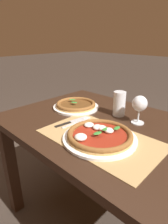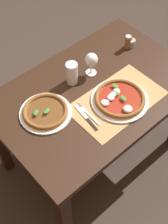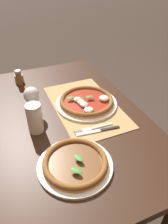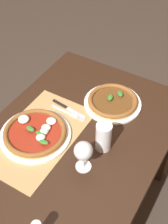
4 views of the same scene
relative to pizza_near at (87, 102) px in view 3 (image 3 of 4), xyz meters
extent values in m
plane|color=#382D26|center=(-0.04, 0.16, -0.76)|extent=(24.00, 24.00, 0.00)
cube|color=black|center=(-0.04, 0.16, -0.04)|extent=(1.24, 0.81, 0.04)
cube|color=black|center=(0.52, -0.19, -0.41)|extent=(0.07, 0.07, 0.70)
cube|color=#A88451|center=(-0.01, 0.01, -0.02)|extent=(0.56, 0.33, 0.00)
cylinder|color=white|center=(0.00, 0.00, -0.01)|extent=(0.34, 0.34, 0.01)
cylinder|color=tan|center=(0.00, 0.00, 0.00)|extent=(0.30, 0.30, 0.01)
torus|color=brown|center=(0.00, 0.00, 0.01)|extent=(0.30, 0.30, 0.02)
cylinder|color=maroon|center=(0.00, 0.00, 0.00)|extent=(0.24, 0.24, 0.00)
ellipsoid|color=silver|center=(-0.02, 0.04, 0.02)|extent=(0.05, 0.04, 0.03)
ellipsoid|color=silver|center=(0.02, 0.05, 0.01)|extent=(0.05, 0.04, 0.02)
ellipsoid|color=silver|center=(-0.04, 0.03, 0.01)|extent=(0.04, 0.04, 0.02)
ellipsoid|color=silver|center=(-0.03, -0.09, 0.02)|extent=(0.05, 0.05, 0.03)
ellipsoid|color=silver|center=(-0.09, 0.03, 0.01)|extent=(0.05, 0.05, 0.02)
ellipsoid|color=#337A2D|center=(0.04, 0.08, 0.02)|extent=(0.03, 0.05, 0.00)
ellipsoid|color=#337A2D|center=(0.01, -0.02, 0.02)|extent=(0.03, 0.05, 0.00)
ellipsoid|color=#337A2D|center=(0.01, 0.04, 0.02)|extent=(0.03, 0.05, 0.00)
cylinder|color=white|center=(-0.38, 0.21, -0.02)|extent=(0.30, 0.30, 0.01)
cylinder|color=tan|center=(-0.38, 0.21, -0.01)|extent=(0.26, 0.26, 0.01)
torus|color=brown|center=(-0.38, 0.21, 0.00)|extent=(0.26, 0.26, 0.02)
cylinder|color=brown|center=(-0.38, 0.21, 0.00)|extent=(0.21, 0.21, 0.00)
ellipsoid|color=#337A2D|center=(-0.43, 0.23, 0.02)|extent=(0.05, 0.05, 0.00)
ellipsoid|color=#337A2D|center=(-0.38, 0.20, 0.02)|extent=(0.05, 0.04, 0.00)
cylinder|color=silver|center=(0.04, 0.28, -0.02)|extent=(0.07, 0.07, 0.00)
cylinder|color=silver|center=(0.04, 0.28, 0.02)|extent=(0.01, 0.01, 0.06)
ellipsoid|color=silver|center=(0.04, 0.28, 0.09)|extent=(0.08, 0.08, 0.08)
ellipsoid|color=#AD5B14|center=(0.04, 0.28, 0.08)|extent=(0.07, 0.07, 0.05)
cylinder|color=silver|center=(-0.10, 0.30, 0.05)|extent=(0.07, 0.07, 0.15)
cylinder|color=black|center=(-0.10, 0.30, 0.04)|extent=(0.07, 0.07, 0.12)
cylinder|color=silver|center=(-0.10, 0.30, 0.10)|extent=(0.07, 0.07, 0.02)
cube|color=#B7B7BC|center=(-0.20, 0.01, -0.02)|extent=(0.02, 0.12, 0.00)
cube|color=#B7B7BC|center=(-0.20, 0.09, -0.02)|extent=(0.02, 0.05, 0.00)
cylinder|color=#B7B7BC|center=(-0.19, 0.13, -0.02)|extent=(0.00, 0.04, 0.00)
cylinder|color=#B7B7BC|center=(-0.19, 0.13, -0.02)|extent=(0.00, 0.04, 0.00)
cylinder|color=#B7B7BC|center=(-0.20, 0.13, -0.02)|extent=(0.00, 0.04, 0.00)
cylinder|color=#B7B7BC|center=(-0.21, 0.13, -0.02)|extent=(0.00, 0.04, 0.00)
cube|color=black|center=(-0.23, -0.02, -0.02)|extent=(0.03, 0.10, 0.01)
cube|color=#B7B7BC|center=(-0.22, 0.09, -0.02)|extent=(0.03, 0.12, 0.00)
cylinder|color=gray|center=(0.41, 0.30, 0.00)|extent=(0.06, 0.06, 0.05)
cylinder|color=silver|center=(0.41, 0.30, 0.00)|extent=(0.04, 0.04, 0.03)
ellipsoid|color=#F9C64C|center=(0.41, 0.30, 0.04)|extent=(0.01, 0.01, 0.02)
cylinder|color=brown|center=(0.38, 0.30, 0.02)|extent=(0.04, 0.04, 0.08)
cylinder|color=#BCBCC1|center=(0.38, 0.30, 0.07)|extent=(0.04, 0.04, 0.01)
camera|label=1|loc=(0.47, -0.59, 0.41)|focal=30.00mm
camera|label=2|loc=(-0.94, -0.74, 1.38)|focal=50.00mm
camera|label=3|loc=(-0.91, 0.41, 0.66)|focal=35.00mm
camera|label=4|loc=(0.70, 0.68, 1.11)|focal=50.00mm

